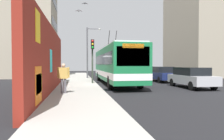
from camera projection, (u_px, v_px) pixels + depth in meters
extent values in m
plane|color=black|center=(97.00, 86.00, 17.22)|extent=(80.00, 80.00, 0.00)
cube|color=#9E9B93|center=(78.00, 85.00, 16.95)|extent=(48.00, 3.20, 0.15)
cube|color=maroon|center=(50.00, 60.00, 12.62)|extent=(13.93, 0.30, 4.16)
cube|color=orange|center=(39.00, 85.00, 8.05)|extent=(1.30, 0.02, 1.46)
cube|color=yellow|center=(38.00, 27.00, 7.96)|extent=(0.94, 0.02, 1.24)
cube|color=yellow|center=(39.00, 84.00, 8.13)|extent=(1.24, 0.02, 0.78)
cube|color=#33D8E5|center=(51.00, 61.00, 11.97)|extent=(0.92, 0.02, 1.32)
cube|color=#9E937F|center=(23.00, 21.00, 28.91)|extent=(8.48, 8.67, 15.83)
cube|color=black|center=(55.00, 47.00, 29.74)|extent=(7.21, 0.04, 1.10)
cube|color=black|center=(55.00, 25.00, 29.65)|extent=(7.21, 0.04, 1.10)
cube|color=black|center=(55.00, 2.00, 29.57)|extent=(7.21, 0.04, 1.10)
cube|color=#9E937F|center=(199.00, 17.00, 31.67)|extent=(10.88, 7.00, 18.39)
cube|color=black|center=(219.00, 48.00, 32.39)|extent=(9.25, 0.04, 1.10)
cube|color=black|center=(219.00, 28.00, 32.31)|extent=(9.25, 0.04, 1.10)
cube|color=black|center=(219.00, 7.00, 32.22)|extent=(9.25, 0.04, 1.10)
cube|color=#19723F|center=(115.00, 64.00, 18.86)|extent=(12.23, 2.52, 2.78)
cube|color=silver|center=(115.00, 48.00, 18.82)|extent=(11.74, 2.32, 0.12)
cube|color=white|center=(115.00, 73.00, 18.88)|extent=(12.25, 2.54, 0.44)
cube|color=black|center=(133.00, 56.00, 12.84)|extent=(0.04, 2.15, 1.25)
cube|color=black|center=(115.00, 60.00, 18.84)|extent=(11.25, 2.55, 0.89)
cube|color=orange|center=(133.00, 46.00, 12.83)|extent=(0.06, 1.39, 0.28)
cylinder|color=black|center=(115.00, 42.00, 20.66)|extent=(1.43, 0.06, 2.00)
cylinder|color=black|center=(109.00, 41.00, 20.54)|extent=(1.43, 0.06, 2.00)
cylinder|color=black|center=(140.00, 82.00, 15.23)|extent=(1.00, 0.28, 1.00)
cylinder|color=black|center=(110.00, 82.00, 14.84)|extent=(1.00, 0.28, 1.00)
cylinder|color=black|center=(119.00, 76.00, 22.94)|extent=(1.00, 0.28, 1.00)
cylinder|color=black|center=(99.00, 76.00, 22.56)|extent=(1.00, 0.28, 1.00)
cube|color=#B7B7BC|center=(192.00, 79.00, 15.71)|extent=(4.39, 1.89, 0.66)
cube|color=black|center=(191.00, 71.00, 15.78)|extent=(2.63, 1.70, 0.60)
cylinder|color=black|center=(214.00, 85.00, 14.44)|extent=(0.64, 0.22, 0.64)
cylinder|color=black|center=(192.00, 86.00, 14.15)|extent=(0.64, 0.22, 0.64)
cylinder|color=black|center=(191.00, 82.00, 17.29)|extent=(0.64, 0.22, 0.64)
cylinder|color=black|center=(173.00, 82.00, 17.01)|extent=(0.64, 0.22, 0.64)
cube|color=navy|center=(161.00, 75.00, 21.46)|extent=(4.90, 1.84, 0.66)
cube|color=black|center=(161.00, 69.00, 21.54)|extent=(2.94, 1.66, 0.60)
cylinder|color=black|center=(175.00, 80.00, 20.02)|extent=(0.64, 0.22, 0.64)
cylinder|color=black|center=(160.00, 80.00, 19.74)|extent=(0.64, 0.22, 0.64)
cylinder|color=black|center=(162.00, 78.00, 23.20)|extent=(0.64, 0.22, 0.64)
cylinder|color=black|center=(148.00, 78.00, 22.93)|extent=(0.64, 0.22, 0.64)
cube|color=#C6B793|center=(143.00, 73.00, 27.17)|extent=(4.88, 1.76, 0.66)
cube|color=black|center=(143.00, 68.00, 27.24)|extent=(2.93, 1.58, 0.60)
cylinder|color=black|center=(153.00, 76.00, 25.72)|extent=(0.64, 0.22, 0.64)
cylinder|color=black|center=(141.00, 76.00, 25.46)|extent=(0.64, 0.22, 0.64)
cylinder|color=black|center=(145.00, 75.00, 28.89)|extent=(0.64, 0.22, 0.64)
cylinder|color=black|center=(134.00, 75.00, 28.63)|extent=(0.64, 0.22, 0.64)
cube|color=white|center=(132.00, 72.00, 32.83)|extent=(4.77, 1.86, 0.66)
cube|color=black|center=(132.00, 68.00, 32.91)|extent=(2.86, 1.67, 0.60)
cylinder|color=black|center=(140.00, 74.00, 31.43)|extent=(0.64, 0.22, 0.64)
cylinder|color=black|center=(129.00, 74.00, 31.15)|extent=(0.64, 0.22, 0.64)
cylinder|color=black|center=(134.00, 73.00, 34.53)|extent=(0.64, 0.22, 0.64)
cylinder|color=black|center=(125.00, 73.00, 34.25)|extent=(0.64, 0.22, 0.64)
cylinder|color=#595960|center=(65.00, 86.00, 11.75)|extent=(0.14, 0.14, 0.85)
cylinder|color=#595960|center=(62.00, 86.00, 11.72)|extent=(0.14, 0.14, 0.85)
cube|color=gold|center=(63.00, 73.00, 11.71)|extent=(0.22, 0.49, 0.64)
cylinder|color=gold|center=(69.00, 72.00, 11.76)|extent=(0.09, 0.09, 0.60)
cylinder|color=gold|center=(58.00, 73.00, 11.66)|extent=(0.09, 0.09, 0.60)
sphere|color=tan|center=(63.00, 65.00, 11.70)|extent=(0.23, 0.23, 0.23)
cylinder|color=#2D382D|center=(92.00, 61.00, 18.06)|extent=(0.14, 0.14, 3.87)
cube|color=black|center=(93.00, 44.00, 17.81)|extent=(0.20, 0.28, 0.84)
sphere|color=red|center=(93.00, 41.00, 17.69)|extent=(0.18, 0.18, 0.18)
sphere|color=yellow|center=(93.00, 44.00, 17.70)|extent=(0.18, 0.18, 0.18)
sphere|color=green|center=(93.00, 47.00, 17.71)|extent=(0.18, 0.18, 0.18)
cylinder|color=#4C4C51|center=(87.00, 53.00, 24.95)|extent=(0.18, 0.18, 6.17)
cylinder|color=#4C4C51|center=(93.00, 29.00, 25.00)|extent=(0.10, 1.52, 0.10)
ellipsoid|color=silver|center=(100.00, 29.00, 25.13)|extent=(0.44, 0.28, 0.20)
ellipsoid|color=#47474C|center=(85.00, 4.00, 21.07)|extent=(0.32, 0.14, 0.12)
cube|color=#47474C|center=(86.00, 3.00, 21.09)|extent=(0.20, 0.27, 0.13)
cube|color=#47474C|center=(84.00, 3.00, 21.04)|extent=(0.20, 0.27, 0.13)
ellipsoid|color=gray|center=(79.00, 11.00, 16.42)|extent=(0.32, 0.14, 0.12)
cube|color=gray|center=(81.00, 11.00, 16.44)|extent=(0.20, 0.27, 0.13)
cube|color=gray|center=(77.00, 10.00, 16.40)|extent=(0.20, 0.27, 0.13)
cylinder|color=black|center=(110.00, 90.00, 14.42)|extent=(1.29, 1.29, 0.00)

